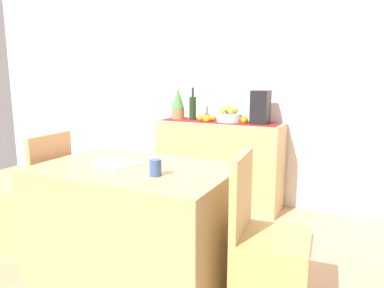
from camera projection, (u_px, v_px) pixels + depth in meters
name	position (u px, v px, depth m)	size (l,w,h in m)	color
ground_plane	(169.00, 238.00, 3.03)	(6.40, 6.40, 0.02)	tan
room_wall_rear	(223.00, 72.00, 3.81)	(6.40, 0.06, 2.70)	silver
sideboard_console	(219.00, 164.00, 3.73)	(1.26, 0.42, 0.86)	tan
table_runner	(220.00, 121.00, 3.65)	(1.18, 0.32, 0.01)	maroon
fruit_bowl	(229.00, 118.00, 3.59)	(0.25, 0.25, 0.08)	silver
apple_upper	(235.00, 110.00, 3.63)	(0.06, 0.06, 0.06)	#89AE40
apple_right	(222.00, 110.00, 3.57)	(0.07, 0.07, 0.07)	#96B13B
apple_left	(228.00, 109.00, 3.63)	(0.08, 0.08, 0.08)	#88A92F
apple_rear	(231.00, 111.00, 3.55)	(0.06, 0.06, 0.06)	#9BA030
wine_bottle	(193.00, 108.00, 3.75)	(0.07, 0.07, 0.34)	black
coffee_maker	(261.00, 107.00, 3.44)	(0.16, 0.18, 0.32)	black
potted_plant	(178.00, 103.00, 3.81)	(0.14, 0.14, 0.33)	#BA6F44
orange_loose_mid	(206.00, 119.00, 3.58)	(0.07, 0.07, 0.07)	orange
orange_loose_end	(244.00, 120.00, 3.49)	(0.07, 0.07, 0.07)	orange
orange_loose_near_bowl	(201.00, 118.00, 3.64)	(0.07, 0.07, 0.07)	orange
orange_loose_far	(213.00, 118.00, 3.65)	(0.07, 0.07, 0.07)	orange
dining_table	(135.00, 222.00, 2.41)	(1.25, 0.80, 0.74)	tan
open_book	(118.00, 164.00, 2.40)	(0.28, 0.21, 0.02)	white
coffee_cup	(155.00, 168.00, 2.13)	(0.07, 0.07, 0.10)	#37508A
chair_near_window	(38.00, 214.00, 2.81)	(0.41, 0.41, 0.90)	tan
chair_by_corner	(268.00, 267.00, 2.05)	(0.44, 0.44, 0.90)	tan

